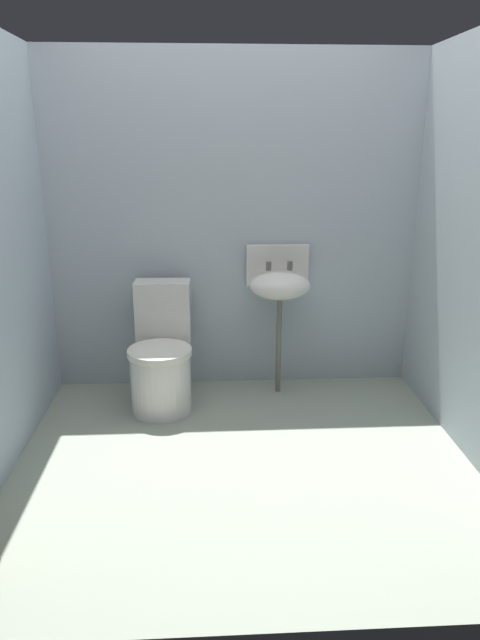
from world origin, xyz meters
TOP-DOWN VIEW (x-y plane):
  - ground_plane at (0.00, 0.00)m, footprint 2.85×2.41m
  - wall_back at (0.00, 1.05)m, footprint 2.85×0.10m
  - toilet_near_wall at (-0.48, 0.65)m, footprint 0.41×0.60m
  - sink at (0.29, 0.84)m, footprint 0.42×0.35m

SIDE VIEW (x-z plane):
  - ground_plane at x=0.00m, z-range -0.08..0.00m
  - toilet_near_wall at x=-0.48m, z-range -0.07..0.71m
  - sink at x=0.29m, z-range 0.26..1.25m
  - wall_back at x=0.00m, z-range 0.00..2.21m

